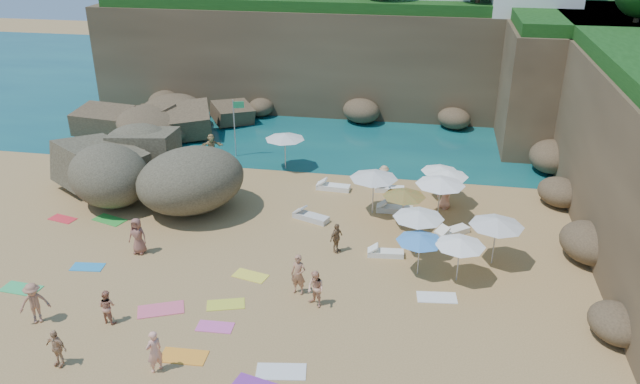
% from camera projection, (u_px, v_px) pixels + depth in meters
% --- Properties ---
extents(ground, '(120.00, 120.00, 0.00)m').
position_uv_depth(ground, '(268.00, 252.00, 30.05)').
color(ground, tan).
rests_on(ground, ground).
extents(seawater, '(120.00, 120.00, 0.00)m').
position_uv_depth(seawater, '(352.00, 89.00, 56.86)').
color(seawater, '#0C4751').
rests_on(seawater, ground).
extents(cliff_back, '(44.00, 8.00, 8.00)m').
position_uv_depth(cliff_back, '(369.00, 58.00, 50.40)').
color(cliff_back, brown).
rests_on(cliff_back, ground).
extents(cliff_corner, '(10.00, 12.00, 8.00)m').
position_uv_depth(cliff_corner, '(575.00, 82.00, 43.48)').
color(cliff_corner, brown).
rests_on(cliff_corner, ground).
extents(rock_promontory, '(12.00, 7.00, 2.00)m').
position_uv_depth(rock_promontory, '(179.00, 131.00, 46.15)').
color(rock_promontory, brown).
rests_on(rock_promontory, ground).
extents(marina_masts, '(3.10, 0.10, 6.00)m').
position_uv_depth(marina_masts, '(178.00, 49.00, 58.31)').
color(marina_masts, white).
rests_on(marina_masts, ground).
extents(rock_outcrop, '(9.66, 7.83, 3.51)m').
position_uv_depth(rock_outcrop, '(146.00, 187.00, 37.07)').
color(rock_outcrop, '#696148').
rests_on(rock_outcrop, ground).
extents(flag_pole, '(0.74, 0.25, 3.87)m').
position_uv_depth(flag_pole, '(236.00, 121.00, 40.56)').
color(flag_pole, silver).
rests_on(flag_pole, ground).
extents(parasol_0, '(2.50, 2.50, 2.36)m').
position_uv_depth(parasol_0, '(285.00, 136.00, 38.74)').
color(parasol_0, silver).
rests_on(parasol_0, ground).
extents(parasol_1, '(2.22, 2.22, 2.10)m').
position_uv_depth(parasol_1, '(448.00, 173.00, 33.97)').
color(parasol_1, silver).
rests_on(parasol_1, ground).
extents(parasol_2, '(2.13, 2.13, 2.01)m').
position_uv_depth(parasol_2, '(440.00, 169.00, 34.78)').
color(parasol_2, silver).
rests_on(parasol_2, ground).
extents(parasol_4, '(2.59, 2.59, 2.45)m').
position_uv_depth(parasol_4, '(441.00, 181.00, 32.20)').
color(parasol_4, silver).
rests_on(parasol_4, ground).
extents(parasol_5, '(2.59, 2.59, 2.45)m').
position_uv_depth(parasol_5, '(374.00, 175.00, 32.96)').
color(parasol_5, silver).
rests_on(parasol_5, ground).
extents(parasol_6, '(2.22, 2.22, 2.10)m').
position_uv_depth(parasol_6, '(404.00, 193.00, 31.60)').
color(parasol_6, silver).
rests_on(parasol_6, ground).
extents(parasol_8, '(2.49, 2.49, 2.36)m').
position_uv_depth(parasol_8, '(497.00, 222.00, 28.21)').
color(parasol_8, silver).
rests_on(parasol_8, ground).
extents(parasol_9, '(2.22, 2.22, 2.10)m').
position_uv_depth(parasol_9, '(460.00, 242.00, 27.00)').
color(parasol_9, silver).
rests_on(parasol_9, ground).
extents(parasol_10, '(2.13, 2.13, 2.01)m').
position_uv_depth(parasol_10, '(420.00, 238.00, 27.51)').
color(parasol_10, silver).
rests_on(parasol_10, ground).
extents(parasol_11, '(2.42, 2.42, 2.29)m').
position_uv_depth(parasol_11, '(419.00, 214.00, 29.06)').
color(parasol_11, silver).
rests_on(parasol_11, ground).
extents(lounger_0, '(1.99, 0.76, 0.30)m').
position_uv_depth(lounger_0, '(333.00, 187.00, 36.60)').
color(lounger_0, white).
rests_on(lounger_0, ground).
extents(lounger_1, '(1.78, 0.77, 0.27)m').
position_uv_depth(lounger_1, '(389.00, 189.00, 36.41)').
color(lounger_1, white).
rests_on(lounger_1, ground).
extents(lounger_2, '(1.84, 1.68, 0.29)m').
position_uv_depth(lounger_2, '(452.00, 232.00, 31.60)').
color(lounger_2, white).
rests_on(lounger_2, ground).
extents(lounger_3, '(2.07, 1.31, 0.31)m').
position_uv_depth(lounger_3, '(311.00, 217.00, 33.07)').
color(lounger_3, silver).
rests_on(lounger_3, ground).
extents(lounger_4, '(1.96, 0.68, 0.30)m').
position_uv_depth(lounger_4, '(394.00, 209.00, 33.95)').
color(lounger_4, silver).
rests_on(lounger_4, ground).
extents(lounger_5, '(1.76, 0.74, 0.27)m').
position_uv_depth(lounger_5, '(386.00, 253.00, 29.68)').
color(lounger_5, white).
rests_on(lounger_5, ground).
extents(towel_0, '(1.55, 0.90, 0.03)m').
position_uv_depth(towel_0, '(88.00, 267.00, 28.78)').
color(towel_0, '#268ECD').
rests_on(towel_0, ground).
extents(towel_1, '(2.09, 1.61, 0.03)m').
position_uv_depth(towel_1, '(161.00, 309.00, 25.74)').
color(towel_1, '#EF5D7B').
rests_on(towel_1, ground).
extents(towel_2, '(1.76, 0.93, 0.03)m').
position_uv_depth(towel_2, '(184.00, 356.00, 23.06)').
color(towel_2, orange).
rests_on(towel_2, ground).
extents(towel_3, '(1.76, 0.98, 0.03)m').
position_uv_depth(towel_3, '(21.00, 289.00, 27.15)').
color(towel_3, '#35BB64').
rests_on(towel_3, ground).
extents(towel_4, '(1.74, 1.23, 0.03)m').
position_uv_depth(towel_4, '(226.00, 304.00, 26.07)').
color(towel_4, yellow).
rests_on(towel_4, ground).
extents(towel_5, '(1.91, 1.17, 0.03)m').
position_uv_depth(towel_5, '(281.00, 372.00, 22.31)').
color(towel_5, white).
rests_on(towel_5, ground).
extents(towel_7, '(1.57, 1.04, 0.03)m').
position_uv_depth(towel_7, '(63.00, 219.00, 33.21)').
color(towel_7, red).
rests_on(towel_7, ground).
extents(towel_9, '(1.48, 0.79, 0.03)m').
position_uv_depth(towel_9, '(215.00, 327.00, 24.68)').
color(towel_9, '#EA5BAD').
rests_on(towel_9, ground).
extents(towel_11, '(1.93, 1.36, 0.03)m').
position_uv_depth(towel_11, '(110.00, 220.00, 33.09)').
color(towel_11, green).
rests_on(towel_11, ground).
extents(towel_12, '(1.69, 1.12, 0.03)m').
position_uv_depth(towel_12, '(250.00, 276.00, 28.09)').
color(towel_12, '#FFEC43').
rests_on(towel_12, ground).
extents(towel_13, '(1.76, 1.03, 0.03)m').
position_uv_depth(towel_13, '(437.00, 297.00, 26.54)').
color(towel_13, white).
rests_on(towel_13, ground).
extents(person_stand_1, '(0.81, 0.68, 1.46)m').
position_uv_depth(person_stand_1, '(107.00, 306.00, 24.71)').
color(person_stand_1, tan).
rests_on(person_stand_1, ground).
extents(person_stand_2, '(0.96, 1.05, 1.56)m').
position_uv_depth(person_stand_2, '(384.00, 178.00, 36.22)').
color(person_stand_2, tan).
rests_on(person_stand_2, ground).
extents(person_stand_3, '(0.76, 0.95, 1.51)m').
position_uv_depth(person_stand_3, '(336.00, 238.00, 29.77)').
color(person_stand_3, olive).
rests_on(person_stand_3, ground).
extents(person_stand_4, '(0.94, 0.97, 1.79)m').
position_uv_depth(person_stand_4, '(445.00, 193.00, 34.07)').
color(person_stand_4, tan).
rests_on(person_stand_4, ground).
extents(person_stand_5, '(1.56, 1.01, 1.63)m').
position_uv_depth(person_stand_5, '(212.00, 146.00, 41.01)').
color(person_stand_5, tan).
rests_on(person_stand_5, ground).
extents(person_stand_6, '(0.68, 0.74, 1.70)m').
position_uv_depth(person_stand_6, '(154.00, 351.00, 22.04)').
color(person_stand_6, '#F4A48B').
rests_on(person_stand_6, ground).
extents(person_lie_0, '(1.91, 2.10, 0.47)m').
position_uv_depth(person_lie_0, '(37.00, 317.00, 24.89)').
color(person_lie_0, '#A97054').
rests_on(person_lie_0, ground).
extents(person_lie_1, '(1.14, 1.63, 0.37)m').
position_uv_depth(person_lie_1, '(59.00, 361.00, 22.57)').
color(person_lie_1, tan).
rests_on(person_lie_1, ground).
extents(person_lie_2, '(0.93, 1.82, 0.48)m').
position_uv_depth(person_lie_2, '(139.00, 249.00, 29.87)').
color(person_lie_2, brown).
rests_on(person_lie_2, ground).
extents(person_lie_4, '(0.96, 1.91, 0.44)m').
position_uv_depth(person_lie_4, '(299.00, 289.00, 26.77)').
color(person_lie_4, '#A87254').
rests_on(person_lie_4, ground).
extents(person_lie_5, '(1.58, 1.76, 0.61)m').
position_uv_depth(person_lie_5, '(316.00, 300.00, 25.87)').
color(person_lie_5, '#E9A884').
rests_on(person_lie_5, ground).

